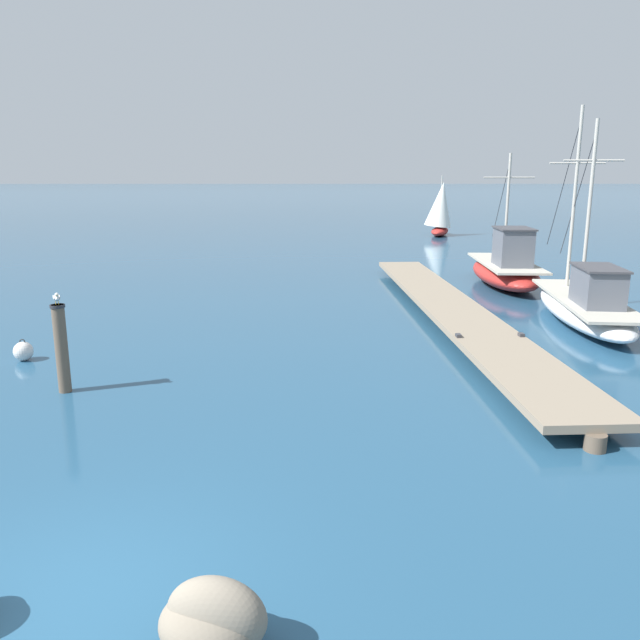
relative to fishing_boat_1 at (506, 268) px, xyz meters
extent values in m
plane|color=navy|center=(-10.20, -19.11, -0.71)|extent=(400.00, 400.00, 0.00)
cube|color=gray|center=(-3.37, -5.85, -0.34)|extent=(2.67, 19.05, 0.16)
cylinder|color=brown|center=(-2.93, -15.34, -0.56)|extent=(0.36, 0.36, 0.29)
cylinder|color=brown|center=(-3.15, -10.59, -0.56)|extent=(0.36, 0.36, 0.29)
cylinder|color=brown|center=(-3.37, -5.85, -0.56)|extent=(0.36, 0.36, 0.29)
cylinder|color=brown|center=(-3.58, -1.11, -0.56)|extent=(0.36, 0.36, 0.29)
cylinder|color=brown|center=(-3.80, 3.63, -0.56)|extent=(0.36, 0.36, 0.29)
cube|color=#333338|center=(-3.99, -9.68, -0.22)|extent=(0.13, 0.21, 0.08)
cube|color=#333338|center=(-2.39, -9.61, -0.22)|extent=(0.13, 0.21, 0.08)
ellipsoid|color=#AD2823|center=(0.01, 0.16, -0.24)|extent=(2.46, 6.44, 0.94)
cube|color=#B2AD9E|center=(0.01, 0.16, 0.19)|extent=(2.17, 5.79, 0.08)
cube|color=#565B66|center=(-0.03, -0.79, 0.92)|extent=(1.27, 1.73, 1.38)
cube|color=#3D3D42|center=(-0.03, -0.79, 1.65)|extent=(1.37, 1.86, 0.06)
cylinder|color=#B2ADA3|center=(0.02, 0.48, 2.34)|extent=(0.11, 0.11, 4.21)
cylinder|color=#B2ADA3|center=(0.02, 0.48, 3.52)|extent=(1.98, 0.14, 0.06)
cylinder|color=#333338|center=(0.07, 1.62, 2.55)|extent=(0.12, 2.19, 3.12)
ellipsoid|color=silver|center=(0.56, -6.23, -0.32)|extent=(2.69, 7.43, 0.77)
cube|color=#B2AD9E|center=(0.56, -6.23, 0.02)|extent=(2.38, 6.68, 0.08)
cube|color=#565B66|center=(0.44, -7.32, 0.58)|extent=(1.24, 1.94, 1.04)
cube|color=#3D3D42|center=(0.44, -7.32, 1.13)|extent=(1.34, 2.09, 0.06)
cylinder|color=#B2ADA3|center=(0.60, -5.87, 2.67)|extent=(0.11, 0.11, 5.21)
cylinder|color=#B2ADA3|center=(0.60, -5.87, 4.09)|extent=(1.72, 0.25, 0.06)
cylinder|color=#333338|center=(0.75, -4.48, 2.93)|extent=(0.32, 2.69, 3.85)
cylinder|color=#B2ADA3|center=(0.78, -4.25, 2.93)|extent=(0.11, 0.11, 5.73)
cylinder|color=#B2ADA3|center=(0.78, -4.25, 4.02)|extent=(1.72, 0.25, 0.06)
cylinder|color=#333338|center=(0.94, -2.71, 3.21)|extent=(0.35, 2.96, 4.24)
cylinder|color=brown|center=(-12.81, -12.40, 0.22)|extent=(0.26, 0.26, 1.87)
cylinder|color=#28282D|center=(-12.81, -12.40, 1.13)|extent=(0.30, 0.30, 0.06)
cylinder|color=gold|center=(-12.79, -12.39, 1.19)|extent=(0.01, 0.01, 0.07)
cylinder|color=gold|center=(-12.84, -12.41, 1.19)|extent=(0.01, 0.01, 0.07)
ellipsoid|color=white|center=(-12.81, -12.40, 1.30)|extent=(0.23, 0.30, 0.13)
ellipsoid|color=silver|center=(-12.77, -12.36, 1.31)|extent=(0.13, 0.23, 0.09)
ellipsoid|color=#383838|center=(-12.83, -12.26, 1.30)|extent=(0.05, 0.07, 0.04)
ellipsoid|color=silver|center=(-12.87, -12.41, 1.31)|extent=(0.13, 0.23, 0.09)
ellipsoid|color=#383838|center=(-12.92, -12.31, 1.30)|extent=(0.05, 0.07, 0.04)
cone|color=white|center=(-12.88, -12.27, 1.30)|extent=(0.10, 0.10, 0.07)
sphere|color=white|center=(-12.76, -12.50, 1.38)|extent=(0.08, 0.08, 0.08)
cone|color=gold|center=(-12.74, -12.55, 1.38)|extent=(0.04, 0.05, 0.02)
ellipsoid|color=gray|center=(-8.51, -19.82, -0.33)|extent=(1.13, 0.82, 0.76)
ellipsoid|color=slate|center=(-8.58, -19.82, -0.43)|extent=(1.26, 1.20, 0.57)
sphere|color=silver|center=(-14.68, -10.14, -0.47)|extent=(0.47, 0.47, 0.47)
torus|color=black|center=(-14.68, -10.14, -0.24)|extent=(0.14, 0.02, 0.14)
ellipsoid|color=#AD2823|center=(1.13, 19.91, -0.41)|extent=(2.13, 3.85, 0.60)
cylinder|color=#B2ADA3|center=(1.16, 20.00, 1.65)|extent=(0.08, 0.08, 3.52)
cone|color=silver|center=(1.05, 19.67, 1.47)|extent=(2.60, 2.40, 3.17)
camera|label=1|loc=(-7.55, -25.14, 3.84)|focal=35.94mm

